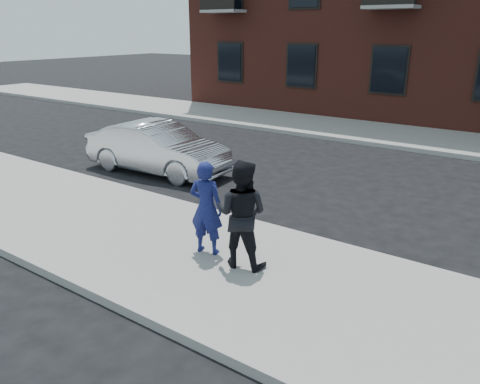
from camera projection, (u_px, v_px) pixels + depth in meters
The scene contains 8 objects.
ground at pixel (147, 237), 8.81m from camera, with size 100.00×100.00×0.00m, color black.
near_sidewalk at pixel (137, 238), 8.59m from camera, with size 50.00×3.50×0.15m, color gray.
near_curb at pixel (199, 209), 9.98m from camera, with size 50.00×0.10×0.15m, color #999691.
far_sidewalk at pixel (365, 132), 17.49m from camera, with size 50.00×3.50×0.15m, color gray.
far_curb at pixel (346, 140), 16.09m from camera, with size 50.00×0.10×0.15m, color #999691.
silver_sedan at pixel (158, 148), 12.58m from camera, with size 1.43×4.10×1.35m, color silver.
man_hoodie at pixel (206, 208), 7.65m from camera, with size 0.65×0.52×1.59m.
man_peacoat at pixel (241, 214), 7.21m from camera, with size 0.96×0.82×1.73m.
Camera 1 is at (6.04, -5.58, 3.72)m, focal length 35.00 mm.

